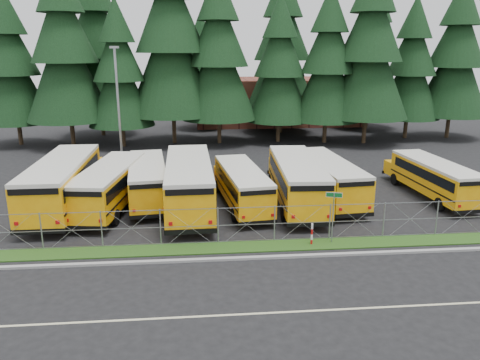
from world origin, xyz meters
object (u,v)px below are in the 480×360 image
object	(u,v)px
bus_0	(64,184)
bus_4	(241,187)
bus_2	(148,181)
bus_5	(296,182)
striped_bollard	(312,234)
bus_3	(189,184)
bus_6	(327,179)
bus_1	(112,187)
bus_east	(432,179)
light_standard	(118,105)
street_sign	(333,207)

from	to	relation	value
bus_0	bus_4	distance (m)	11.35
bus_0	bus_2	distance (m)	5.29
bus_2	bus_5	xyz separation A→B (m)	(9.81, -1.64, 0.18)
striped_bollard	bus_3	bearing A→B (deg)	134.61
bus_6	striped_bollard	xyz separation A→B (m)	(-2.84, -7.65, -0.78)
bus_1	bus_5	xyz separation A→B (m)	(11.96, -0.28, 0.11)
bus_1	bus_east	distance (m)	21.59
bus_4	bus_1	bearing A→B (deg)	170.89
bus_1	bus_5	bearing A→B (deg)	6.61
striped_bollard	light_standard	xyz separation A→B (m)	(-12.24, 16.93, 4.90)
bus_east	bus_1	bearing A→B (deg)	176.76
bus_2	street_sign	distance (m)	13.28
bus_0	street_sign	bearing A→B (deg)	-25.10
bus_5	striped_bollard	bearing A→B (deg)	-91.88
bus_3	striped_bollard	bearing A→B (deg)	-46.86
street_sign	striped_bollard	world-z (taller)	street_sign
bus_2	bus_east	world-z (taller)	bus_2
bus_2	light_standard	size ratio (longest dim) A/B	1.00
light_standard	bus_4	bearing A→B (deg)	-48.14
bus_2	striped_bollard	xyz separation A→B (m)	(9.26, -8.41, -0.73)
bus_6	light_standard	bearing A→B (deg)	143.62
bus_3	bus_4	xyz separation A→B (m)	(3.37, 0.16, -0.31)
bus_0	bus_1	world-z (taller)	bus_0
bus_6	street_sign	distance (m)	7.72
bus_4	bus_east	bearing A→B (deg)	-3.86
bus_1	bus_3	distance (m)	4.99
bus_5	bus_3	bearing A→B (deg)	-175.38
bus_east	striped_bollard	bearing A→B (deg)	-148.17
light_standard	street_sign	bearing A→B (deg)	-51.46
bus_0	striped_bollard	distance (m)	16.19
bus_2	bus_4	bearing A→B (deg)	-21.78
bus_6	light_standard	world-z (taller)	light_standard
bus_2	bus_3	bearing A→B (deg)	-40.03
striped_bollard	bus_5	bearing A→B (deg)	85.37
bus_2	light_standard	bearing A→B (deg)	102.94
bus_4	street_sign	xyz separation A→B (m)	(4.21, -6.56, 0.75)
bus_0	bus_east	distance (m)	24.60
bus_3	striped_bollard	distance (m)	9.25
striped_bollard	light_standard	bearing A→B (deg)	125.87
bus_east	street_sign	world-z (taller)	street_sign
bus_1	striped_bollard	size ratio (longest dim) A/B	8.96
bus_east	striped_bollard	size ratio (longest dim) A/B	8.14
striped_bollard	bus_0	bearing A→B (deg)	153.15
bus_0	light_standard	size ratio (longest dim) A/B	1.21
bus_4	bus_5	world-z (taller)	bus_5
bus_5	bus_4	bearing A→B (deg)	-176.22
bus_4	light_standard	xyz separation A→B (m)	(-9.16, 10.22, 4.21)
bus_4	light_standard	bearing A→B (deg)	125.10
bus_5	striped_bollard	size ratio (longest dim) A/B	9.63
bus_5	bus_6	size ratio (longest dim) A/B	1.10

